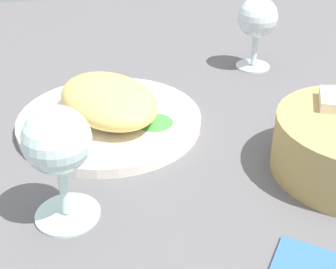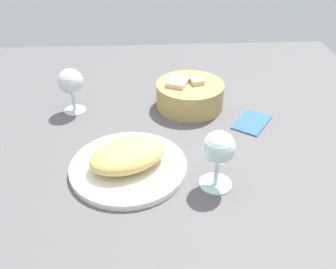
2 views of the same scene
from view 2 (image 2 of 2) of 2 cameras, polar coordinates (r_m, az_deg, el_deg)
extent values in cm
cube|color=#595658|center=(85.16, -3.01, -2.88)|extent=(140.00, 140.00, 2.00)
cylinder|color=white|center=(78.65, -6.26, -5.08)|extent=(25.14, 25.14, 1.40)
ellipsoid|color=#DAB860|center=(76.70, -6.40, -3.23)|extent=(19.91, 17.51, 4.96)
cone|color=#3C8C39|center=(82.28, -4.15, -1.75)|extent=(5.07, 5.07, 1.37)
cylinder|color=tan|center=(100.25, 3.46, 6.19)|extent=(18.48, 18.48, 6.89)
cube|color=beige|center=(99.58, 4.51, 7.80)|extent=(4.19, 4.45, 3.70)
cube|color=beige|center=(98.87, 1.48, 7.09)|extent=(6.90, 7.17, 5.60)
cylinder|color=silver|center=(75.39, 7.47, -7.60)|extent=(6.75, 6.75, 0.60)
cylinder|color=silver|center=(73.46, 7.64, -5.85)|extent=(1.00, 1.00, 5.38)
sphere|color=silver|center=(69.80, 8.01, -2.04)|extent=(6.67, 6.67, 6.67)
cylinder|color=silver|center=(102.58, -14.43, 3.80)|extent=(5.88, 5.88, 0.60)
cylinder|color=silver|center=(101.28, -14.65, 5.15)|extent=(1.00, 1.00, 4.92)
sphere|color=silver|center=(98.74, -15.13, 8.10)|extent=(6.69, 6.69, 6.69)
cube|color=#315F9A|center=(96.28, 13.09, 1.96)|extent=(12.16, 13.01, 0.80)
camera|label=1|loc=(0.80, 38.09, 14.50)|focal=49.67mm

